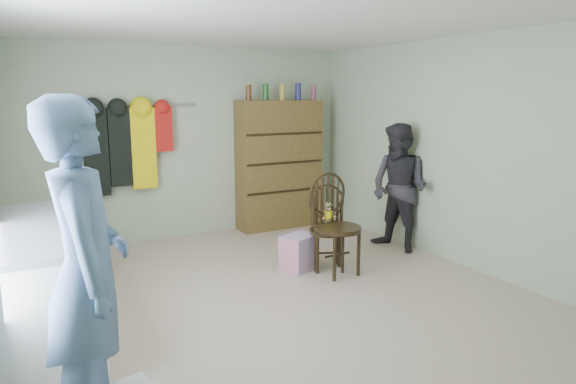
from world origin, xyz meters
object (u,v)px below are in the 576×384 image
chair_front (328,223)px  chair_far (334,220)px  counter (44,285)px  dresser (279,164)px

chair_front → chair_far: size_ratio=0.86×
counter → chair_front: bearing=9.2°
chair_front → dresser: (0.37, 1.84, 0.40)m
chair_far → dresser: bearing=75.5°
chair_front → chair_far: (-0.02, -0.16, 0.07)m
counter → dresser: bearing=35.7°
dresser → chair_front: bearing=-101.3°
chair_front → dresser: bearing=102.5°
chair_far → dresser: dresser is taller
chair_far → dresser: (0.39, 2.00, 0.33)m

